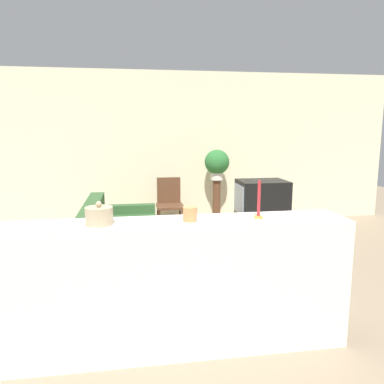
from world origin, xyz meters
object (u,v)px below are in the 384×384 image
at_px(decorative_bowl, 99,216).
at_px(wooden_chair, 170,202).
at_px(potted_plant, 217,163).
at_px(couch, 119,242).
at_px(television, 262,198).

bearing_deg(decorative_bowl, wooden_chair, 76.06).
bearing_deg(potted_plant, decorative_bowl, -115.14).
relative_size(wooden_chair, decorative_bowl, 4.49).
height_order(wooden_chair, decorative_bowl, decorative_bowl).
xyz_separation_m(couch, potted_plant, (1.65, 1.57, 0.85)).
relative_size(potted_plant, decorative_bowl, 2.63).
bearing_deg(potted_plant, television, -78.48).
xyz_separation_m(potted_plant, decorative_bowl, (-1.70, -3.62, -0.02)).
bearing_deg(television, decorative_bowl, -133.05).
bearing_deg(couch, wooden_chair, 59.42).
xyz_separation_m(wooden_chair, decorative_bowl, (-0.84, -3.39, 0.59)).
xyz_separation_m(television, decorative_bowl, (-2.00, -2.14, 0.33)).
height_order(couch, potted_plant, potted_plant).
bearing_deg(television, potted_plant, 101.52).
bearing_deg(potted_plant, couch, -136.42).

